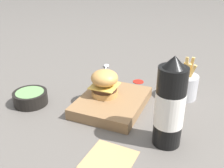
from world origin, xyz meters
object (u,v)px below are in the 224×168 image
Objects in this scene: burger at (105,83)px; fries_basket at (184,86)px; side_bowl at (30,97)px; serving_board at (112,102)px; spoon at (106,69)px; ketchup_bottle at (170,106)px.

fries_basket is (-0.15, 0.24, -0.03)m from burger.
side_bowl is (0.25, -0.47, -0.02)m from fries_basket.
burger is 0.26m from side_bowl.
fries_basket is 0.54m from side_bowl.
serving_board is 0.27m from fries_basket.
burger reaches higher than serving_board.
serving_board reaches higher than spoon.
burger is at bearing -175.76° from spoon.
burger is at bearing 112.36° from side_bowl.
serving_board is 1.69× the size of fries_basket.
burger is 0.60× the size of fries_basket.
fries_basket is at bearing 117.90° from side_bowl.
ketchup_bottle is at bearing 0.07° from fries_basket.
side_bowl is at bearing -93.54° from ketchup_bottle.
spoon is (-0.28, -0.12, -0.08)m from burger.
serving_board is at bearing 108.28° from side_bowl.
fries_basket is 0.88× the size of spoon.
ketchup_bottle is (0.13, 0.24, 0.03)m from burger.
burger is 0.27m from ketchup_bottle.
fries_basket is 0.39m from spoon.
side_bowl is (0.10, -0.23, -0.06)m from burger.
burger reaches higher than spoon.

